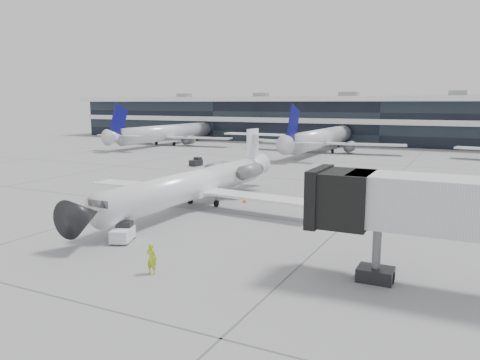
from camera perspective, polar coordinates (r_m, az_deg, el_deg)
The scene contains 9 objects.
ground at distance 41.68m, azimuth -1.11°, elevation -4.09°, with size 220.00×220.00×0.00m, color gray.
terminal at distance 119.47m, azimuth 17.59°, elevation 6.72°, with size 170.00×22.00×10.00m, color black.
bg_jet_left at distance 111.48m, azimuth -8.52°, elevation 4.31°, with size 32.00×40.00×9.60m, color silver, non-canonical shape.
bg_jet_center at distance 95.26m, azimuth 10.07°, elevation 3.41°, with size 32.00×40.00×9.60m, color silver, non-canonical shape.
regional_jet at distance 43.70m, azimuth -5.31°, elevation -0.39°, with size 23.59×29.35×6.79m.
ramp_worker at distance 27.59m, azimuth -10.72°, elevation -9.37°, with size 0.67×0.44×1.85m, color #ADD716.
baggage_tug at distance 34.34m, azimuth -14.08°, elevation -6.29°, with size 1.94×2.43×1.35m.
traffic_cone at distance 46.10m, azimuth 0.56°, elevation -2.41°, with size 0.46×0.46×0.59m.
far_tug at distance 73.16m, azimuth -5.36°, elevation 2.20°, with size 1.42×2.17×1.31m.
Camera 1 is at (18.84, -35.88, 9.74)m, focal length 35.00 mm.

